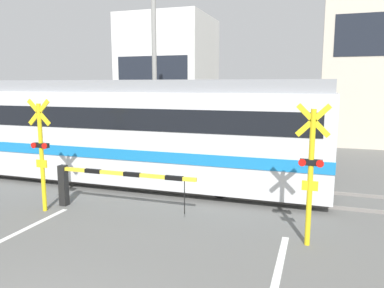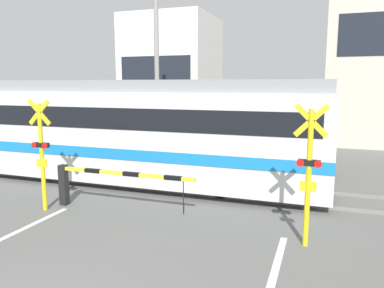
{
  "view_description": "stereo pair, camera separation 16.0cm",
  "coord_description": "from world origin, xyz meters",
  "px_view_note": "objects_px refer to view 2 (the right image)",
  "views": [
    {
      "loc": [
        3.4,
        -2.78,
        3.3
      ],
      "look_at": [
        0.0,
        7.27,
        1.6
      ],
      "focal_mm": 35.0,
      "sensor_mm": 36.0,
      "label": 1
    },
    {
      "loc": [
        3.56,
        -2.73,
        3.3
      ],
      "look_at": [
        0.0,
        7.27,
        1.6
      ],
      "focal_mm": 35.0,
      "sensor_mm": 36.0,
      "label": 2
    }
  ],
  "objects_px": {
    "commuter_train": "(87,127)",
    "crossing_barrier_near": "(95,180)",
    "crossing_barrier_far": "(281,152)",
    "pedestrian": "(231,138)",
    "crossing_signal_left": "(42,150)",
    "crossing_signal_right": "(309,169)"
  },
  "relations": [
    {
      "from": "crossing_barrier_near",
      "to": "crossing_barrier_far",
      "type": "xyz_separation_m",
      "value": [
        4.21,
        5.74,
        0.0
      ]
    },
    {
      "from": "crossing_signal_right",
      "to": "pedestrian",
      "type": "height_order",
      "value": "crossing_signal_right"
    },
    {
      "from": "crossing_barrier_near",
      "to": "crossing_barrier_far",
      "type": "distance_m",
      "value": 7.11
    },
    {
      "from": "crossing_signal_left",
      "to": "crossing_barrier_near",
      "type": "bearing_deg",
      "value": 24.15
    },
    {
      "from": "commuter_train",
      "to": "crossing_barrier_far",
      "type": "distance_m",
      "value": 7.08
    },
    {
      "from": "crossing_barrier_near",
      "to": "crossing_barrier_far",
      "type": "relative_size",
      "value": 1.0
    },
    {
      "from": "commuter_train",
      "to": "pedestrian",
      "type": "height_order",
      "value": "commuter_train"
    },
    {
      "from": "commuter_train",
      "to": "crossing_signal_left",
      "type": "xyz_separation_m",
      "value": [
        0.93,
        -3.31,
        -0.22
      ]
    },
    {
      "from": "crossing_barrier_far",
      "to": "crossing_signal_right",
      "type": "height_order",
      "value": "crossing_signal_right"
    },
    {
      "from": "crossing_barrier_near",
      "to": "crossing_signal_left",
      "type": "relative_size",
      "value": 1.34
    },
    {
      "from": "crossing_signal_right",
      "to": "crossing_barrier_far",
      "type": "bearing_deg",
      "value": 100.92
    },
    {
      "from": "crossing_barrier_far",
      "to": "pedestrian",
      "type": "height_order",
      "value": "pedestrian"
    },
    {
      "from": "crossing_barrier_far",
      "to": "crossing_signal_left",
      "type": "relative_size",
      "value": 1.34
    },
    {
      "from": "commuter_train",
      "to": "pedestrian",
      "type": "bearing_deg",
      "value": 54.49
    },
    {
      "from": "commuter_train",
      "to": "crossing_barrier_near",
      "type": "distance_m",
      "value": 3.65
    },
    {
      "from": "crossing_barrier_far",
      "to": "crossing_signal_left",
      "type": "xyz_separation_m",
      "value": [
        -5.42,
        -6.28,
        0.81
      ]
    },
    {
      "from": "commuter_train",
      "to": "crossing_barrier_near",
      "type": "relative_size",
      "value": 4.14
    },
    {
      "from": "crossing_barrier_near",
      "to": "crossing_signal_right",
      "type": "xyz_separation_m",
      "value": [
        5.42,
        -0.54,
        0.81
      ]
    },
    {
      "from": "crossing_signal_left",
      "to": "crossing_signal_right",
      "type": "xyz_separation_m",
      "value": [
        6.63,
        0.0,
        0.0
      ]
    },
    {
      "from": "crossing_barrier_near",
      "to": "crossing_barrier_far",
      "type": "height_order",
      "value": "same"
    },
    {
      "from": "crossing_signal_left",
      "to": "pedestrian",
      "type": "height_order",
      "value": "crossing_signal_left"
    },
    {
      "from": "crossing_barrier_far",
      "to": "crossing_signal_right",
      "type": "relative_size",
      "value": 1.34
    }
  ]
}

